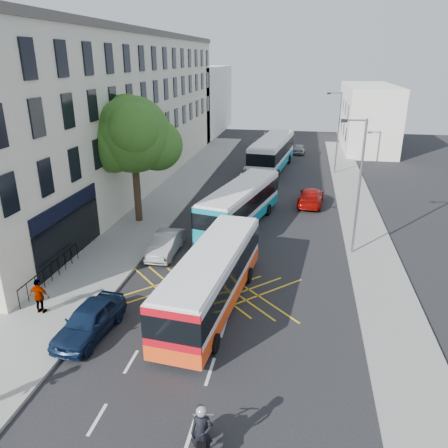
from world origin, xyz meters
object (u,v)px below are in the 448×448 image
at_px(bus_far, 272,153).
at_px(distant_car_silver, 299,149).
at_px(street_tree, 133,136).
at_px(parked_car_silver, 165,244).
at_px(parked_car_blue, 89,320).
at_px(lamp_near, 358,181).
at_px(red_hatchback, 311,196).
at_px(lamp_far, 337,129).
at_px(motorbike, 202,435).
at_px(distant_car_grey, 261,143).
at_px(pedestrian_far, 39,296).
at_px(bus_near, 212,278).
at_px(bus_mid, 240,205).

xyz_separation_m(bus_far, distant_car_silver, (2.75, 8.97, -1.18)).
bearing_deg(street_tree, parked_car_silver, -54.07).
distance_m(parked_car_blue, distant_car_silver, 41.23).
height_order(lamp_near, red_hatchback, lamp_near).
bearing_deg(lamp_far, parked_car_silver, -116.75).
height_order(lamp_near, bus_far, lamp_near).
bearing_deg(parked_car_silver, motorbike, -68.20).
height_order(red_hatchback, distant_car_grey, red_hatchback).
bearing_deg(lamp_near, street_tree, 168.60).
xyz_separation_m(lamp_near, pedestrian_far, (-14.74, -9.56, -3.61)).
relative_size(street_tree, distant_car_grey, 1.96).
distance_m(bus_near, distant_car_grey, 39.75).
relative_size(street_tree, lamp_far, 1.10).
distance_m(bus_far, motorbike, 36.76).
xyz_separation_m(street_tree, bus_mid, (7.36, 0.72, -4.74)).
xyz_separation_m(street_tree, lamp_far, (14.71, 17.03, -1.68)).
xyz_separation_m(lamp_far, red_hatchback, (-2.36, -10.62, -3.93)).
xyz_separation_m(street_tree, parked_car_silver, (3.61, -4.98, -5.63)).
distance_m(red_hatchback, distant_car_silver, 20.52).
relative_size(bus_mid, pedestrian_far, 6.26).
xyz_separation_m(bus_near, distant_car_silver, (3.39, 37.17, -0.92)).
bearing_deg(distant_car_silver, bus_far, 76.80).
bearing_deg(lamp_far, distant_car_silver, 110.57).
distance_m(street_tree, lamp_far, 22.57).
distance_m(bus_far, parked_car_blue, 31.93).
relative_size(lamp_far, bus_mid, 0.75).
height_order(street_tree, bus_far, street_tree).
height_order(parked_car_blue, parked_car_silver, parked_car_blue).
relative_size(parked_car_silver, distant_car_silver, 1.16).
distance_m(lamp_near, bus_far, 22.04).
bearing_deg(distant_car_silver, distant_car_grey, -22.42).
relative_size(lamp_far, parked_car_blue, 1.92).
relative_size(distant_car_grey, pedestrian_far, 2.62).
bearing_deg(bus_far, lamp_near, -66.34).
distance_m(lamp_far, distant_car_grey, 15.72).
bearing_deg(distant_car_grey, bus_mid, -84.10).
bearing_deg(distant_car_silver, red_hatchback, 97.56).
bearing_deg(distant_car_silver, bus_mid, 85.91).
relative_size(parked_car_silver, red_hatchback, 0.85).
height_order(lamp_far, parked_car_silver, lamp_far).
xyz_separation_m(parked_car_silver, pedestrian_far, (-3.64, -7.55, 0.34)).
bearing_deg(pedestrian_far, bus_near, -159.89).
bearing_deg(parked_car_silver, bus_far, 78.69).
xyz_separation_m(bus_near, red_hatchback, (4.72, 16.69, -0.82)).
bearing_deg(bus_near, distant_car_silver, 90.44).
height_order(bus_near, bus_far, bus_far).
bearing_deg(distant_car_grey, parked_car_silver, -90.84).
height_order(bus_far, motorbike, bus_far).
bearing_deg(lamp_far, street_tree, -130.81).
distance_m(red_hatchback, pedestrian_far, 22.63).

